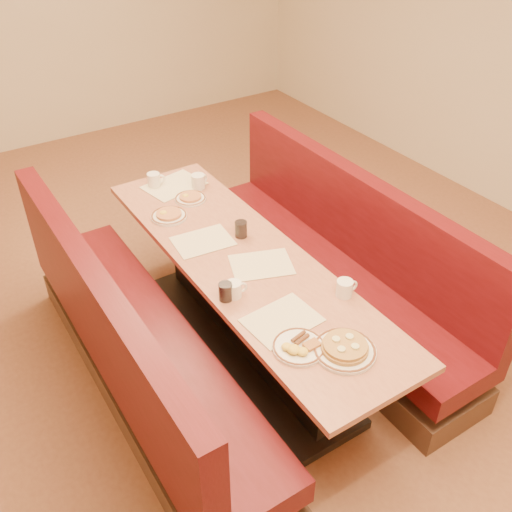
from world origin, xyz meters
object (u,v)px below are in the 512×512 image
diner_table (244,306)px  booth_right (335,270)px  pancake_plate (345,349)px  eggs_plate (299,347)px  coffee_mug_d (154,179)px  coffee_mug_a (345,288)px  coffee_mug_c (199,181)px  booth_left (137,353)px  soda_tumbler_near (226,292)px  coffee_mug_b (235,289)px  soda_tumbler_mid (241,229)px

diner_table → booth_right: size_ratio=1.00×
pancake_plate → eggs_plate: 0.22m
diner_table → pancake_plate: 1.00m
diner_table → booth_right: booth_right is taller
coffee_mug_d → pancake_plate: bearing=-71.3°
coffee_mug_a → coffee_mug_c: size_ratio=0.95×
coffee_mug_c → booth_right: bearing=-76.6°
booth_left → soda_tumbler_near: (0.46, -0.27, 0.44)m
diner_table → eggs_plate: size_ratio=9.60×
pancake_plate → coffee_mug_a: 0.44m
coffee_mug_a → coffee_mug_c: (-0.10, 1.49, 0.00)m
pancake_plate → eggs_plate: pancake_plate is taller
eggs_plate → coffee_mug_d: 1.88m
diner_table → eggs_plate: 0.89m
soda_tumbler_near → diner_table: bearing=43.9°
coffee_mug_b → coffee_mug_d: bearing=95.3°
coffee_mug_b → coffee_mug_c: bearing=82.5°
booth_left → coffee_mug_a: 1.25m
soda_tumbler_near → coffee_mug_a: bearing=-29.7°
pancake_plate → coffee_mug_d: bearing=92.1°
soda_tumbler_mid → coffee_mug_a: bearing=-77.7°
coffee_mug_a → booth_right: bearing=60.2°
soda_tumbler_near → eggs_plate: bearing=-78.2°
eggs_plate → coffee_mug_c: (0.35, 1.69, 0.04)m
eggs_plate → coffee_mug_b: size_ratio=2.16×
pancake_plate → eggs_plate: (-0.17, 0.14, -0.01)m
coffee_mug_c → coffee_mug_d: 0.32m
booth_right → coffee_mug_a: 0.86m
eggs_plate → coffee_mug_d: (0.10, 1.88, 0.04)m
coffee_mug_b → coffee_mug_c: (0.41, 1.17, 0.01)m
eggs_plate → coffee_mug_a: size_ratio=2.05×
booth_left → booth_right: 1.46m
coffee_mug_a → coffee_mug_d: 1.72m
pancake_plate → coffee_mug_a: (0.28, 0.33, 0.03)m
diner_table → booth_left: booth_left is taller
diner_table → pancake_plate: pancake_plate is taller
diner_table → coffee_mug_c: 1.02m
diner_table → booth_left: bearing=180.0°
pancake_plate → eggs_plate: bearing=141.6°
coffee_mug_a → coffee_mug_d: coffee_mug_d is taller
coffee_mug_c → soda_tumbler_near: size_ratio=1.29×
coffee_mug_c → soda_tumbler_mid: 0.70m
coffee_mug_b → coffee_mug_a: bearing=-20.4°
diner_table → coffee_mug_a: (0.28, -0.59, 0.43)m
coffee_mug_d → booth_left: bearing=-104.5°
booth_right → soda_tumbler_mid: booth_right is taller
diner_table → coffee_mug_a: 0.78m
booth_right → coffee_mug_c: booth_right is taller
diner_table → eggs_plate: bearing=-102.2°
diner_table → soda_tumbler_near: 0.57m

